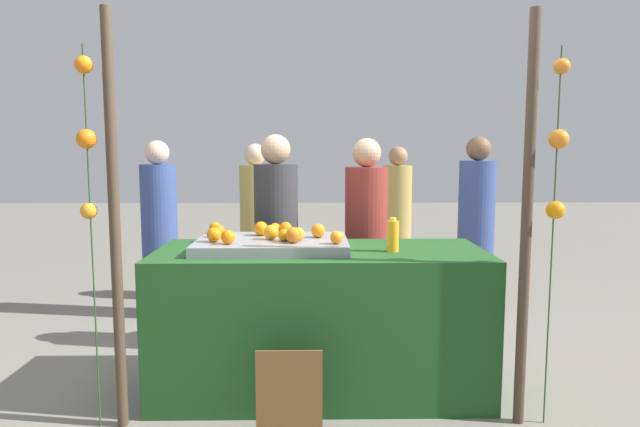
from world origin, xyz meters
name	(u,v)px	position (x,y,z in m)	size (l,w,h in m)	color
ground_plane	(320,388)	(0.00, 0.00, 0.00)	(24.00, 24.00, 0.00)	gray
stall_counter	(320,320)	(0.00, 0.00, 0.43)	(1.96, 0.80, 0.87)	#1E4C1E
orange_tray	(272,244)	(-0.29, 0.02, 0.90)	(0.90, 0.61, 0.06)	gray
orange_0	(298,234)	(-0.13, -0.03, 0.96)	(0.08, 0.08, 0.08)	orange
orange_1	(294,235)	(-0.16, -0.11, 0.97)	(0.09, 0.09, 0.09)	orange
orange_2	(318,231)	(-0.01, 0.08, 0.97)	(0.09, 0.09, 0.09)	orange
orange_3	(214,235)	(-0.62, -0.07, 0.97)	(0.09, 0.09, 0.09)	orange
orange_4	(337,237)	(0.09, -0.15, 0.96)	(0.07, 0.07, 0.07)	orange
orange_5	(286,228)	(-0.22, 0.21, 0.97)	(0.08, 0.08, 0.08)	orange
orange_6	(275,229)	(-0.28, 0.21, 0.96)	(0.07, 0.07, 0.07)	orange
orange_7	(215,228)	(-0.67, 0.26, 0.96)	(0.07, 0.07, 0.07)	orange
orange_8	(261,229)	(-0.37, 0.17, 0.97)	(0.09, 0.09, 0.09)	orange
orange_9	(271,232)	(-0.29, 0.01, 0.97)	(0.09, 0.09, 0.09)	orange
orange_10	(219,231)	(-0.62, 0.11, 0.96)	(0.08, 0.08, 0.08)	orange
orange_11	(228,237)	(-0.53, -0.15, 0.97)	(0.08, 0.08, 0.08)	orange
orange_12	(284,235)	(-0.21, -0.05, 0.96)	(0.07, 0.07, 0.07)	orange
juice_bottle	(393,236)	(0.42, -0.07, 0.96)	(0.07, 0.07, 0.20)	#FBA81E
chalkboard_sign	(289,396)	(-0.17, -0.60, 0.23)	(0.33, 0.03, 0.48)	brown
vendor_left	(276,251)	(-0.31, 0.69, 0.73)	(0.31, 0.31, 1.57)	#333338
vendor_right	(366,251)	(0.34, 0.73, 0.72)	(0.31, 0.31, 1.54)	maroon
crowd_person_0	(160,235)	(-1.39, 1.56, 0.72)	(0.31, 0.31, 1.54)	#384C8C
crowd_person_1	(397,222)	(0.86, 2.55, 0.70)	(0.30, 0.30, 1.50)	tan
crowd_person_2	(476,232)	(1.40, 1.55, 0.73)	(0.32, 0.32, 1.58)	#384C8C
crowd_person_3	(256,228)	(-0.59, 2.03, 0.71)	(0.30, 0.30, 1.52)	tan
canopy_post_left	(115,224)	(-1.06, -0.44, 1.08)	(0.06, 0.06, 2.16)	#473828
canopy_post_right	(526,223)	(1.06, -0.44, 1.08)	(0.06, 0.06, 2.16)	#473828
garland_strand_left	(86,141)	(-1.18, -0.46, 1.50)	(0.10, 0.10, 1.97)	#2D4C23
garland_strand_right	(558,154)	(1.20, -0.45, 1.44)	(0.10, 0.10, 1.97)	#2D4C23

